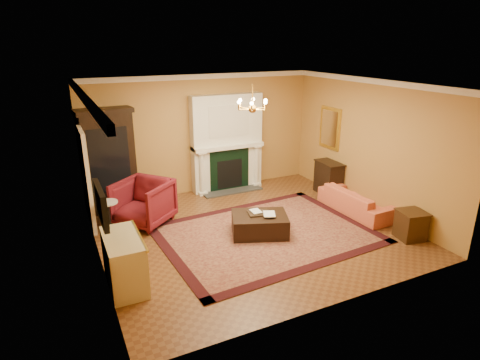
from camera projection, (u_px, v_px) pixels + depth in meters
floor at (251, 231)px, 8.39m from camera, size 6.00×5.50×0.02m
ceiling at (253, 84)px, 7.40m from camera, size 6.00×5.50×0.02m
wall_back at (203, 134)px, 10.25m from camera, size 6.00×0.02×3.00m
wall_front at (343, 214)px, 5.55m from camera, size 6.00×0.02×3.00m
wall_left at (91, 184)px, 6.67m from camera, size 0.02×5.50×3.00m
wall_right at (369, 146)px, 9.13m from camera, size 0.02×5.50×3.00m
fireplace at (227, 145)px, 10.43m from camera, size 1.90×0.70×2.50m
crown_molding at (231, 83)px, 8.24m from camera, size 6.00×5.50×0.12m
doorway at (87, 180)px, 8.29m from camera, size 0.08×1.05×2.10m
tv_panel at (101, 205)px, 6.23m from camera, size 0.09×0.95×0.58m
gilt_mirror at (330, 128)px, 10.25m from camera, size 0.06×0.76×1.05m
chandelier at (252, 106)px, 7.53m from camera, size 0.63×0.55×0.53m
oriental_rug at (266, 234)px, 8.23m from camera, size 4.36×3.37×0.02m
china_cabinet at (109, 162)px, 9.16m from camera, size 1.18×0.64×2.26m
wingback_armchair at (143, 200)px, 8.57m from camera, size 1.41×1.42×1.07m
pedestal_table at (109, 216)px, 8.10m from camera, size 0.40×0.40×0.72m
commode at (124, 262)px, 6.40m from camera, size 0.55×1.14×0.85m
coral_sofa at (356, 197)px, 9.19m from camera, size 0.61×1.89×0.73m
end_table at (411, 226)px, 7.98m from camera, size 0.56×0.56×0.55m
console_table at (328, 179)px, 10.30m from camera, size 0.47×0.76×0.82m
leather_ottoman at (260, 224)px, 8.17m from camera, size 1.32×1.15×0.41m
ottoman_tray at (259, 213)px, 8.16m from camera, size 0.50×0.43×0.03m
book_a at (252, 207)px, 8.11m from camera, size 0.19×0.03×0.26m
book_b at (264, 207)px, 8.00m from camera, size 0.22×0.12×0.32m
topiary_left at (207, 138)px, 10.08m from camera, size 0.15×0.15×0.40m
topiary_right at (250, 132)px, 10.56m from camera, size 0.18×0.18×0.48m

